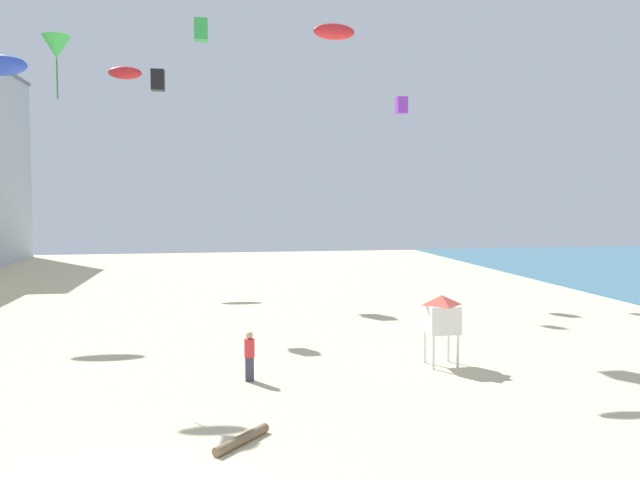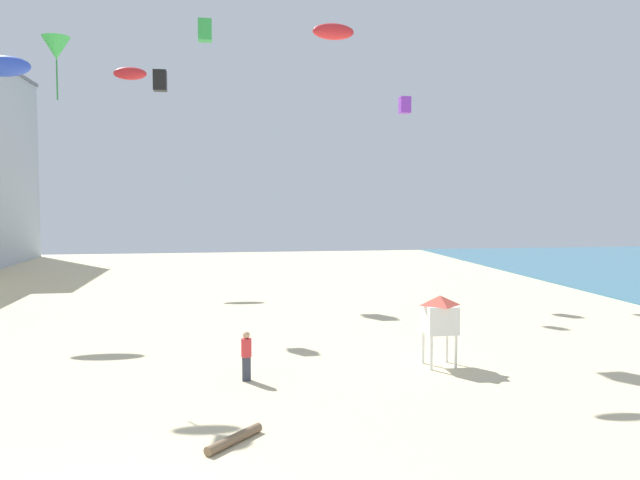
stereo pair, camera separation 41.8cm
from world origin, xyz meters
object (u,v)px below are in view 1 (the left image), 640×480
(kite_green_box, at_px, (201,30))
(kite_red_parafoil_2, at_px, (125,73))
(kite_black_box, at_px, (158,80))
(kite_green_delta, at_px, (56,47))
(kite_purple_box, at_px, (402,105))
(driftwood_log, at_px, (242,439))
(kite_red_parafoil, at_px, (334,32))
(kite_flyer, at_px, (249,353))
(lifeguard_stand, at_px, (442,315))

(kite_green_box, relative_size, kite_red_parafoil_2, 0.61)
(kite_green_box, distance_m, kite_black_box, 12.10)
(kite_green_delta, bearing_deg, kite_green_box, 76.27)
(kite_purple_box, height_order, kite_green_delta, kite_purple_box)
(driftwood_log, bearing_deg, kite_green_box, 92.54)
(kite_black_box, relative_size, kite_purple_box, 1.01)
(kite_black_box, bearing_deg, kite_green_delta, -107.19)
(kite_black_box, distance_m, kite_green_delta, 9.43)
(kite_purple_box, height_order, kite_red_parafoil_2, kite_red_parafoil_2)
(kite_black_box, xyz_separation_m, kite_purple_box, (14.43, 5.36, -0.10))
(kite_black_box, xyz_separation_m, kite_red_parafoil, (7.47, -8.18, 0.62))
(driftwood_log, distance_m, kite_black_box, 21.79)
(kite_flyer, xyz_separation_m, kite_red_parafoil_2, (-7.22, 27.10, 14.13))
(kite_green_delta, bearing_deg, kite_red_parafoil_2, 91.59)
(kite_red_parafoil_2, bearing_deg, driftwood_log, -78.29)
(kite_red_parafoil, xyz_separation_m, kite_red_parafoil_2, (-10.90, 22.62, 2.47))
(kite_flyer, xyz_separation_m, kite_green_box, (-1.77, 23.31, 16.42))
(lifeguard_stand, relative_size, kite_red_parafoil, 1.54)
(kite_red_parafoil, bearing_deg, driftwood_log, -113.07)
(lifeguard_stand, relative_size, kite_green_delta, 1.14)
(kite_flyer, distance_m, lifeguard_stand, 6.99)
(kite_green_box, xyz_separation_m, kite_purple_box, (12.41, -5.29, -5.47))
(kite_flyer, height_order, kite_green_delta, kite_green_delta)
(kite_green_box, relative_size, kite_green_delta, 0.63)
(kite_black_box, relative_size, kite_red_parafoil_2, 0.44)
(kite_black_box, xyz_separation_m, kite_green_delta, (-2.78, -8.99, -0.60))
(kite_flyer, distance_m, driftwood_log, 5.41)
(kite_green_box, relative_size, kite_black_box, 1.38)
(driftwood_log, bearing_deg, kite_red_parafoil_2, 101.71)
(lifeguard_stand, xyz_separation_m, driftwood_log, (-7.39, -6.10, -1.72))
(kite_green_box, bearing_deg, kite_green_delta, -103.73)
(kite_purple_box, bearing_deg, kite_red_parafoil_2, 153.05)
(kite_flyer, bearing_deg, kite_green_delta, -151.77)
(kite_red_parafoil_2, bearing_deg, kite_red_parafoil, -64.27)
(lifeguard_stand, xyz_separation_m, kite_red_parafoil_2, (-14.11, 26.33, 13.21))
(kite_green_box, distance_m, kite_green_delta, 21.09)
(driftwood_log, relative_size, kite_purple_box, 1.86)
(kite_purple_box, xyz_separation_m, kite_red_parafoil, (-6.96, -13.54, 0.72))
(kite_green_delta, relative_size, kite_red_parafoil_2, 0.96)
(driftwood_log, relative_size, kite_green_box, 1.34)
(driftwood_log, xyz_separation_m, kite_black_box, (-3.29, 17.99, 11.85))
(lifeguard_stand, distance_m, kite_black_box, 18.92)
(kite_flyer, relative_size, kite_purple_box, 1.60)
(kite_green_box, bearing_deg, kite_red_parafoil, -73.86)
(kite_flyer, height_order, kite_red_parafoil, kite_red_parafoil)
(kite_green_delta, bearing_deg, kite_red_parafoil, 4.56)
(lifeguard_stand, relative_size, kite_green_box, 1.79)
(kite_flyer, relative_size, kite_red_parafoil, 0.99)
(kite_purple_box, bearing_deg, kite_flyer, -120.55)
(lifeguard_stand, bearing_deg, kite_flyer, -161.26)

